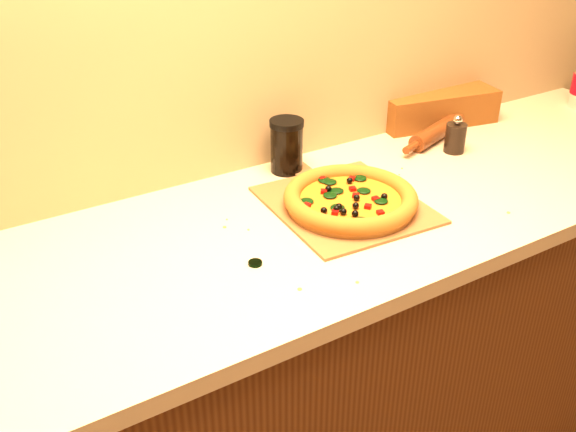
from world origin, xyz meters
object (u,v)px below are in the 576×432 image
object	(u,v)px
pizza	(350,199)
pepper_grinder	(455,137)
rolling_pin	(438,131)
dark_jar	(287,146)
pizza_peel	(342,202)

from	to	relation	value
pizza	pepper_grinder	bearing A→B (deg)	14.86
rolling_pin	dark_jar	bearing A→B (deg)	174.34
rolling_pin	dark_jar	xyz separation A→B (m)	(-0.50, 0.05, 0.05)
pepper_grinder	dark_jar	distance (m)	0.49
pizza_peel	rolling_pin	xyz separation A→B (m)	(0.48, 0.18, 0.02)
pizza_peel	rolling_pin	size ratio (longest dim) A/B	1.45
pizza_peel	pepper_grinder	xyz separation A→B (m)	(0.46, 0.09, 0.04)
pizza	rolling_pin	bearing A→B (deg)	24.04
pizza_peel	dark_jar	size ratio (longest dim) A/B	3.61
pizza	dark_jar	distance (m)	0.27
pepper_grinder	dark_jar	world-z (taller)	dark_jar
rolling_pin	pizza	bearing A→B (deg)	-155.96
pepper_grinder	dark_jar	xyz separation A→B (m)	(-0.47, 0.14, 0.03)
rolling_pin	dark_jar	distance (m)	0.50
pepper_grinder	rolling_pin	xyz separation A→B (m)	(0.02, 0.09, -0.02)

